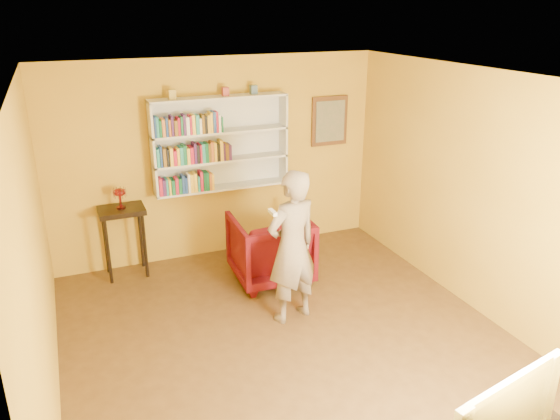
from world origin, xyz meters
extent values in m
cube|color=#4C3418|center=(0.00, 0.00, -0.06)|extent=(5.30, 5.80, 0.12)
cube|color=#BC8F22|center=(0.00, 2.52, 1.35)|extent=(5.30, 0.04, 2.70)
cube|color=#BC8F22|center=(0.00, -2.52, 1.35)|extent=(5.30, 0.04, 2.70)
cube|color=#BC8F22|center=(-2.27, 0.00, 1.35)|extent=(0.04, 5.80, 2.70)
cube|color=#BC8F22|center=(2.27, 0.00, 1.35)|extent=(0.04, 5.80, 2.70)
cube|color=white|center=(0.00, 0.00, 2.73)|extent=(5.30, 5.80, 0.06)
cube|color=silver|center=(0.00, 2.48, 1.60)|extent=(1.80, 0.03, 1.20)
cube|color=silver|center=(-0.89, 2.35, 1.60)|extent=(0.03, 0.28, 1.20)
cube|color=silver|center=(0.89, 2.35, 1.60)|extent=(0.03, 0.28, 1.20)
cube|color=silver|center=(0.00, 2.35, 1.00)|extent=(1.80, 0.28, 0.03)
cube|color=silver|center=(0.00, 2.35, 1.38)|extent=(1.80, 0.28, 0.03)
cube|color=silver|center=(0.00, 2.35, 1.76)|extent=(1.80, 0.28, 0.03)
cube|color=silver|center=(0.00, 2.35, 2.20)|extent=(1.80, 0.28, 0.03)
cube|color=#BD1D3C|center=(-0.84, 2.29, 1.13)|extent=(0.04, 0.15, 0.23)
cube|color=#482061|center=(-0.79, 2.29, 1.12)|extent=(0.04, 0.15, 0.21)
cube|color=teal|center=(-0.76, 2.31, 1.12)|extent=(0.03, 0.17, 0.21)
cube|color=yellow|center=(-0.72, 2.30, 1.12)|extent=(0.03, 0.17, 0.20)
cube|color=#16643C|center=(-0.68, 2.31, 1.11)|extent=(0.04, 0.19, 0.19)
cube|color=#BD1D3C|center=(-0.63, 2.29, 1.12)|extent=(0.04, 0.14, 0.22)
cube|color=#16643C|center=(-0.59, 2.29, 1.11)|extent=(0.04, 0.15, 0.20)
cube|color=navy|center=(-0.55, 2.30, 1.13)|extent=(0.03, 0.15, 0.24)
cube|color=navy|center=(-0.51, 2.30, 1.12)|extent=(0.03, 0.16, 0.21)
cube|color=white|center=(-0.47, 2.30, 1.14)|extent=(0.03, 0.16, 0.25)
cube|color=yellow|center=(-0.44, 2.30, 1.13)|extent=(0.04, 0.16, 0.24)
cube|color=yellow|center=(-0.39, 2.30, 1.14)|extent=(0.04, 0.17, 0.25)
cube|color=teal|center=(-0.35, 2.31, 1.11)|extent=(0.03, 0.17, 0.20)
cube|color=#BD1D3C|center=(-0.31, 2.30, 1.15)|extent=(0.04, 0.15, 0.26)
cube|color=#16643C|center=(-0.27, 2.31, 1.14)|extent=(0.02, 0.18, 0.25)
cube|color=#16643C|center=(-0.23, 2.30, 1.14)|extent=(0.04, 0.17, 0.24)
cube|color=#CB6C28|center=(-0.19, 2.30, 1.13)|extent=(0.03, 0.16, 0.23)
cube|color=yellow|center=(-0.16, 2.29, 1.12)|extent=(0.03, 0.15, 0.21)
cube|color=teal|center=(-0.84, 2.30, 1.51)|extent=(0.04, 0.16, 0.24)
cube|color=navy|center=(-0.80, 2.29, 1.53)|extent=(0.03, 0.15, 0.26)
cube|color=brown|center=(-0.76, 2.30, 1.51)|extent=(0.04, 0.15, 0.23)
cube|color=black|center=(-0.72, 2.30, 1.50)|extent=(0.03, 0.15, 0.22)
cube|color=yellow|center=(-0.68, 2.30, 1.51)|extent=(0.04, 0.16, 0.23)
cube|color=#BD1D3C|center=(-0.63, 2.30, 1.49)|extent=(0.04, 0.17, 0.19)
cube|color=yellow|center=(-0.59, 2.30, 1.50)|extent=(0.03, 0.17, 0.22)
cube|color=teal|center=(-0.55, 2.31, 1.51)|extent=(0.04, 0.18, 0.23)
cube|color=#16643C|center=(-0.50, 2.31, 1.52)|extent=(0.04, 0.18, 0.25)
cube|color=yellow|center=(-0.46, 2.31, 1.50)|extent=(0.04, 0.18, 0.21)
cube|color=#BD1D3C|center=(-0.41, 2.31, 1.50)|extent=(0.04, 0.18, 0.22)
cube|color=#482061|center=(-0.37, 2.31, 1.53)|extent=(0.03, 0.17, 0.26)
cube|color=black|center=(-0.33, 2.30, 1.51)|extent=(0.03, 0.17, 0.23)
cube|color=#BD1D3C|center=(-0.30, 2.31, 1.51)|extent=(0.02, 0.19, 0.24)
cube|color=teal|center=(-0.26, 2.31, 1.52)|extent=(0.04, 0.17, 0.25)
cube|color=#16643C|center=(-0.22, 2.29, 1.52)|extent=(0.04, 0.15, 0.25)
cube|color=brown|center=(-0.18, 2.31, 1.52)|extent=(0.03, 0.19, 0.24)
cube|color=#CB6C28|center=(-0.15, 2.29, 1.53)|extent=(0.03, 0.14, 0.26)
cube|color=yellow|center=(-0.11, 2.29, 1.52)|extent=(0.03, 0.15, 0.25)
cube|color=black|center=(-0.07, 2.30, 1.51)|extent=(0.04, 0.16, 0.23)
cube|color=yellow|center=(-0.02, 2.30, 1.53)|extent=(0.04, 0.16, 0.27)
cube|color=#482061|center=(0.01, 2.31, 1.51)|extent=(0.02, 0.18, 0.22)
cube|color=brown|center=(0.05, 2.31, 1.50)|extent=(0.04, 0.18, 0.22)
cube|color=#482061|center=(0.09, 2.31, 1.49)|extent=(0.04, 0.19, 0.20)
cube|color=navy|center=(-0.85, 2.30, 1.90)|extent=(0.02, 0.17, 0.26)
cube|color=teal|center=(-0.82, 2.29, 1.90)|extent=(0.03, 0.14, 0.25)
cube|color=#16643C|center=(-0.78, 2.30, 1.88)|extent=(0.03, 0.17, 0.20)
cube|color=#CB6C28|center=(-0.75, 2.30, 1.89)|extent=(0.04, 0.16, 0.22)
cube|color=navy|center=(-0.71, 2.29, 1.89)|extent=(0.03, 0.14, 0.23)
cube|color=#CB6C28|center=(-0.67, 2.30, 1.88)|extent=(0.03, 0.15, 0.21)
cube|color=#482061|center=(-0.64, 2.30, 1.90)|extent=(0.03, 0.17, 0.25)
cube|color=brown|center=(-0.59, 2.31, 1.87)|extent=(0.04, 0.19, 0.19)
cube|color=#BD1D3C|center=(-0.56, 2.30, 1.89)|extent=(0.03, 0.16, 0.22)
cube|color=#16643C|center=(-0.52, 2.30, 1.89)|extent=(0.03, 0.15, 0.23)
cube|color=#482061|center=(-0.49, 2.29, 1.90)|extent=(0.03, 0.15, 0.26)
cube|color=white|center=(-0.45, 2.29, 1.89)|extent=(0.04, 0.14, 0.22)
cube|color=#BD1D3C|center=(-0.41, 2.31, 1.89)|extent=(0.02, 0.17, 0.23)
cube|color=yellow|center=(-0.37, 2.29, 1.90)|extent=(0.04, 0.15, 0.25)
cube|color=teal|center=(-0.32, 2.29, 1.89)|extent=(0.04, 0.14, 0.24)
cube|color=white|center=(-0.28, 2.30, 1.87)|extent=(0.03, 0.16, 0.20)
cube|color=brown|center=(-0.25, 2.29, 1.89)|extent=(0.03, 0.14, 0.24)
cube|color=black|center=(-0.21, 2.29, 1.88)|extent=(0.03, 0.14, 0.22)
cube|color=yellow|center=(-0.17, 2.30, 1.89)|extent=(0.04, 0.17, 0.23)
cube|color=yellow|center=(-0.14, 2.30, 1.90)|extent=(0.03, 0.17, 0.26)
cube|color=navy|center=(-0.10, 2.31, 1.91)|extent=(0.04, 0.19, 0.26)
cube|color=#BD1D3C|center=(-0.07, 2.30, 1.91)|extent=(0.03, 0.15, 0.26)
cube|color=white|center=(-0.04, 2.31, 1.88)|extent=(0.03, 0.17, 0.22)
cube|color=#16643C|center=(0.00, 2.30, 1.87)|extent=(0.02, 0.15, 0.20)
cube|color=gold|center=(-0.59, 2.35, 2.27)|extent=(0.09, 0.09, 0.12)
cube|color=#A23C36|center=(0.09, 2.35, 2.27)|extent=(0.08, 0.08, 0.11)
cube|color=#445D71|center=(0.47, 2.35, 2.27)|extent=(0.08, 0.08, 0.12)
cube|color=#502F16|center=(1.65, 2.46, 1.75)|extent=(0.55, 0.04, 0.70)
cube|color=gray|center=(1.65, 2.44, 1.75)|extent=(0.45, 0.02, 0.58)
cylinder|color=black|center=(-1.57, 2.09, 0.43)|extent=(0.04, 0.04, 0.86)
cylinder|color=black|center=(-1.12, 2.09, 0.43)|extent=(0.04, 0.04, 0.86)
cylinder|color=black|center=(-1.57, 2.41, 0.43)|extent=(0.04, 0.04, 0.86)
cylinder|color=black|center=(-1.12, 2.41, 0.43)|extent=(0.04, 0.04, 0.86)
cube|color=black|center=(-1.35, 2.25, 0.89)|extent=(0.56, 0.43, 0.06)
cylinder|color=maroon|center=(-1.35, 2.25, 0.93)|extent=(0.11, 0.11, 0.02)
cylinder|color=maroon|center=(-1.35, 2.25, 1.01)|extent=(0.03, 0.03, 0.14)
ellipsoid|color=maroon|center=(-1.35, 2.25, 1.13)|extent=(0.15, 0.15, 0.10)
cylinder|color=beige|center=(-1.27, 2.25, 1.13)|extent=(0.01, 0.01, 0.11)
cylinder|color=beige|center=(-1.29, 2.29, 1.13)|extent=(0.01, 0.01, 0.11)
cylinder|color=beige|center=(-1.33, 2.32, 1.13)|extent=(0.01, 0.01, 0.11)
cylinder|color=beige|center=(-1.37, 2.32, 1.13)|extent=(0.01, 0.01, 0.11)
cylinder|color=beige|center=(-1.41, 2.29, 1.13)|extent=(0.01, 0.01, 0.11)
cylinder|color=beige|center=(-1.42, 2.25, 1.13)|extent=(0.01, 0.01, 0.11)
cylinder|color=beige|center=(-1.41, 2.21, 1.13)|extent=(0.01, 0.01, 0.11)
cylinder|color=beige|center=(-1.37, 2.18, 1.13)|extent=(0.01, 0.01, 0.11)
cylinder|color=beige|center=(-1.33, 2.18, 1.13)|extent=(0.01, 0.01, 0.11)
cylinder|color=beige|center=(-1.29, 2.21, 1.13)|extent=(0.01, 0.01, 0.11)
imported|color=#44040E|center=(0.33, 1.43, 0.43)|extent=(0.96, 0.98, 0.86)
imported|color=#766757|center=(0.21, 0.48, 0.86)|extent=(0.71, 0.56, 1.73)
cube|color=white|center=(-0.13, 0.17, 1.43)|extent=(0.04, 0.15, 0.04)
imported|color=black|center=(0.47, -2.25, 0.81)|extent=(1.07, 0.36, 0.61)
camera|label=1|loc=(-1.94, -4.40, 3.31)|focal=35.00mm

